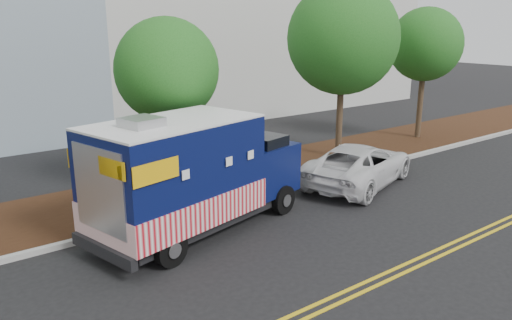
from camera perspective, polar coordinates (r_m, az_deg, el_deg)
ground at (r=13.99m, az=-4.95°, el=-8.05°), size 120.00×120.00×0.00m
curb at (r=15.08m, az=-7.80°, el=-6.04°), size 120.00×0.18×0.15m
mulch_strip at (r=16.84m, az=-11.32°, el=-3.87°), size 120.00×4.00×0.15m
centerline_near at (r=10.87m, az=8.11°, el=-15.50°), size 120.00×0.10×0.01m
centerline_far at (r=10.72m, az=9.09°, el=-16.01°), size 120.00×0.10×0.01m
tree_b at (r=16.29m, az=-10.15°, el=10.06°), size 3.31×3.31×5.77m
tree_c at (r=20.52m, az=9.92°, el=13.53°), size 4.44×4.44×7.17m
tree_d at (r=25.09m, az=18.79°, el=12.37°), size 3.40×3.40×6.27m
sign_post at (r=13.84m, az=-19.04°, el=-3.80°), size 0.06×0.06×2.40m
food_truck at (r=13.45m, az=-7.43°, el=-2.07°), size 6.82×3.76×3.41m
white_car at (r=17.97m, az=11.69°, el=-0.48°), size 5.71×3.91×1.45m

